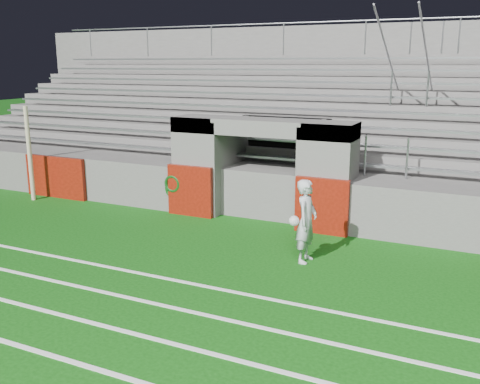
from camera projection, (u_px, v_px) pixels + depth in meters
The scene contains 5 objects.
ground at pixel (194, 262), 10.95m from camera, with size 90.00×90.00×0.00m, color #0D470B.
field_post at pixel (30, 154), 15.62m from camera, with size 0.13×0.13×2.77m, color #C6B793.
stadium_structure at pixel (315, 140), 17.60m from camera, with size 26.00×8.48×5.42m.
goalkeeper_with_ball at pixel (306, 221), 10.79m from camera, with size 0.54×0.63×1.71m.
hose_coil at pixel (173, 187), 14.32m from camera, with size 0.53×0.15×0.66m.
Camera 1 is at (5.29, -8.91, 3.95)m, focal length 40.00 mm.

